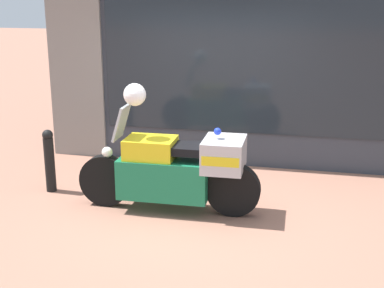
% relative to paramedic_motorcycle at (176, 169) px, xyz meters
% --- Properties ---
extents(ground_plane, '(60.00, 60.00, 0.00)m').
position_rel_paramedic_motorcycle_xyz_m(ground_plane, '(0.21, 0.17, -0.55)').
color(ground_plane, '#9E6B56').
extents(shop_building, '(5.68, 0.55, 4.01)m').
position_rel_paramedic_motorcycle_xyz_m(shop_building, '(-0.19, 2.16, 1.46)').
color(shop_building, '#333842').
rests_on(shop_building, ground).
extents(window_display, '(4.31, 0.30, 2.09)m').
position_rel_paramedic_motorcycle_xyz_m(window_display, '(0.60, 2.20, -0.06)').
color(window_display, slate).
rests_on(window_display, ground).
extents(paramedic_motorcycle, '(2.33, 0.63, 1.33)m').
position_rel_paramedic_motorcycle_xyz_m(paramedic_motorcycle, '(0.00, 0.00, 0.00)').
color(paramedic_motorcycle, black).
rests_on(paramedic_motorcycle, ground).
extents(white_helmet, '(0.28, 0.28, 0.28)m').
position_rel_paramedic_motorcycle_xyz_m(white_helmet, '(-0.51, -0.01, 0.92)').
color(white_helmet, white).
rests_on(white_helmet, paramedic_motorcycle).
extents(street_bollard, '(0.15, 0.15, 0.88)m').
position_rel_paramedic_motorcycle_xyz_m(street_bollard, '(-1.87, 0.29, -0.10)').
color(street_bollard, black).
rests_on(street_bollard, ground).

